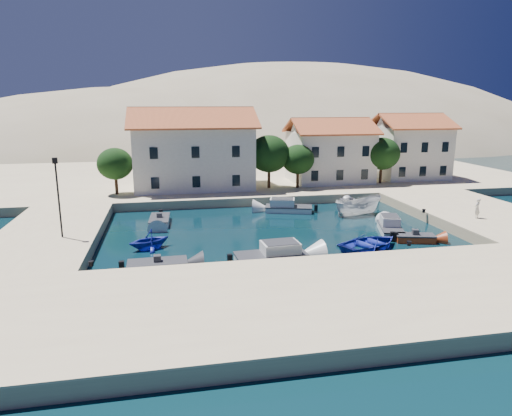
% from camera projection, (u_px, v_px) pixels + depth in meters
% --- Properties ---
extents(ground, '(400.00, 400.00, 0.00)m').
position_uv_depth(ground, '(308.00, 270.00, 31.49)').
color(ground, black).
rests_on(ground, ground).
extents(quay_south, '(52.00, 12.00, 1.00)m').
position_uv_depth(quay_south, '(340.00, 299.00, 25.64)').
color(quay_south, '#C5AF87').
rests_on(quay_south, ground).
extents(quay_east, '(11.00, 20.00, 1.00)m').
position_uv_depth(quay_east, '(477.00, 215.00, 44.79)').
color(quay_east, '#C5AF87').
rests_on(quay_east, ground).
extents(quay_west, '(8.00, 20.00, 1.00)m').
position_uv_depth(quay_west, '(49.00, 237.00, 37.36)').
color(quay_west, '#C5AF87').
rests_on(quay_west, ground).
extents(quay_north, '(80.00, 36.00, 1.00)m').
position_uv_depth(quay_north, '(244.00, 176.00, 68.08)').
color(quay_north, '#C5AF87').
rests_on(quay_north, ground).
extents(hills, '(254.00, 176.00, 99.00)m').
position_uv_depth(hills, '(256.00, 205.00, 158.82)').
color(hills, gray).
rests_on(hills, ground).
extents(building_left, '(14.70, 9.45, 9.70)m').
position_uv_depth(building_left, '(193.00, 147.00, 55.79)').
color(building_left, beige).
rests_on(building_left, quay_north).
extents(building_mid, '(10.50, 8.40, 8.30)m').
position_uv_depth(building_mid, '(330.00, 149.00, 60.29)').
color(building_mid, beige).
rests_on(building_mid, quay_north).
extents(building_right, '(9.45, 8.40, 8.80)m').
position_uv_depth(building_right, '(409.00, 145.00, 63.45)').
color(building_right, beige).
rests_on(building_right, quay_north).
extents(trees, '(37.30, 5.30, 6.45)m').
position_uv_depth(trees, '(281.00, 157.00, 55.58)').
color(trees, '#382314').
rests_on(trees, quay_north).
extents(lamppost, '(0.35, 0.25, 6.22)m').
position_uv_depth(lamppost, '(58.00, 190.00, 34.77)').
color(lamppost, black).
rests_on(lamppost, quay_west).
extents(bollards, '(29.36, 9.56, 0.30)m').
position_uv_depth(bollards, '(327.00, 236.00, 35.45)').
color(bollards, black).
rests_on(bollards, ground).
extents(motorboat_grey_sw, '(4.10, 1.88, 1.25)m').
position_uv_depth(motorboat_grey_sw, '(158.00, 266.00, 31.40)').
color(motorboat_grey_sw, '#323337').
rests_on(motorboat_grey_sw, ground).
extents(cabin_cruiser_south, '(5.29, 2.51, 1.60)m').
position_uv_depth(cabin_cruiser_south, '(271.00, 255.00, 33.00)').
color(cabin_cruiser_south, silver).
rests_on(cabin_cruiser_south, ground).
extents(rowboat_south, '(6.48, 5.65, 1.12)m').
position_uv_depth(rowboat_south, '(370.00, 248.00, 36.04)').
color(rowboat_south, '#1B2699').
rests_on(rowboat_south, ground).
extents(motorboat_red_se, '(3.41, 2.18, 1.25)m').
position_uv_depth(motorboat_red_se, '(415.00, 238.00, 37.75)').
color(motorboat_red_se, maroon).
rests_on(motorboat_red_se, ground).
extents(cabin_cruiser_east, '(3.12, 4.81, 1.60)m').
position_uv_depth(cabin_cruiser_east, '(391.00, 228.00, 40.25)').
color(cabin_cruiser_east, silver).
rests_on(cabin_cruiser_east, ground).
extents(boat_east, '(5.70, 3.02, 2.09)m').
position_uv_depth(boat_east, '(358.00, 215.00, 46.78)').
color(boat_east, silver).
rests_on(boat_east, ground).
extents(motorboat_white_ne, '(2.43, 3.93, 1.25)m').
position_uv_depth(motorboat_white_ne, '(350.00, 205.00, 50.20)').
color(motorboat_white_ne, silver).
rests_on(motorboat_white_ne, ground).
extents(rowboat_west, '(4.13, 3.91, 1.71)m').
position_uv_depth(rowboat_west, '(150.00, 248.00, 36.05)').
color(rowboat_west, '#1B2699').
rests_on(rowboat_west, ground).
extents(motorboat_white_west, '(2.04, 4.19, 1.25)m').
position_uv_depth(motorboat_white_west, '(160.00, 221.00, 43.41)').
color(motorboat_white_west, silver).
rests_on(motorboat_white_west, ground).
extents(cabin_cruiser_north, '(5.28, 3.38, 1.60)m').
position_uv_depth(cabin_cruiser_north, '(289.00, 207.00, 48.06)').
color(cabin_cruiser_north, silver).
rests_on(cabin_cruiser_north, ground).
extents(pedestrian, '(0.79, 0.71, 1.82)m').
position_uv_depth(pedestrian, '(477.00, 208.00, 41.32)').
color(pedestrian, beige).
rests_on(pedestrian, quay_east).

